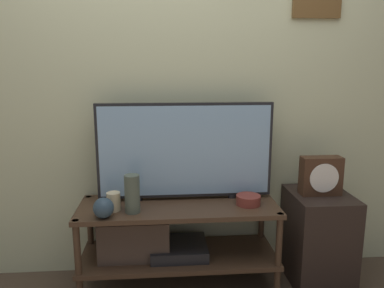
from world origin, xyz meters
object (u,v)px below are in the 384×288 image
vase_tall_ceramic (132,194)px  mantel_clock (321,176)px  vase_wide_bowl (248,200)px  candle_jar (114,202)px  vase_slim_bronze (107,184)px  television (185,151)px  vase_round_glass (103,208)px

vase_tall_ceramic → mantel_clock: bearing=4.7°
vase_wide_bowl → candle_jar: bearing=-178.0°
vase_slim_bronze → candle_jar: bearing=-73.8°
vase_slim_bronze → candle_jar: 0.26m
mantel_clock → vase_tall_ceramic: bearing=-175.3°
vase_wide_bowl → vase_tall_ceramic: vase_tall_ceramic is taller
vase_tall_ceramic → candle_jar: vase_tall_ceramic is taller
television → candle_jar: (-0.45, -0.16, -0.27)m
vase_wide_bowl → television: bearing=161.0°
television → mantel_clock: television is taller
vase_slim_bronze → mantel_clock: mantel_clock is taller
television → mantel_clock: bearing=-6.9°
vase_round_glass → vase_tall_ceramic: size_ratio=0.52×
television → mantel_clock: 0.89m
vase_tall_ceramic → television: bearing=31.7°
television → vase_tall_ceramic: bearing=-148.3°
vase_slim_bronze → vase_tall_ceramic: (0.19, -0.29, 0.02)m
vase_wide_bowl → vase_slim_bronze: bearing=166.5°
vase_round_glass → mantel_clock: bearing=7.1°
vase_slim_bronze → television: bearing=-9.1°
mantel_clock → vase_round_glass: bearing=-172.9°
vase_round_glass → candle_jar: (0.04, 0.11, -0.00)m
vase_slim_bronze → vase_tall_ceramic: size_ratio=0.79×
vase_tall_ceramic → candle_jar: 0.14m
vase_tall_ceramic → candle_jar: bearing=161.1°
television → vase_round_glass: 0.62m
vase_wide_bowl → candle_jar: (-0.84, -0.03, 0.03)m
candle_jar → television: bearing=20.2°
vase_slim_bronze → vase_round_glass: 0.36m
candle_jar → mantel_clock: bearing=2.6°
vase_slim_bronze → vase_wide_bowl: (0.91, -0.22, -0.06)m
vase_slim_bronze → candle_jar: size_ratio=1.61×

